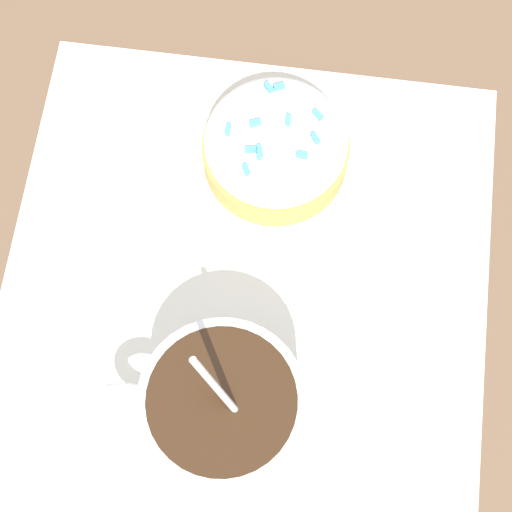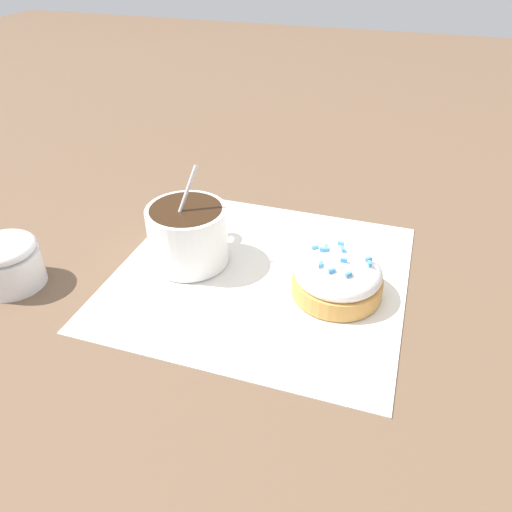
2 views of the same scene
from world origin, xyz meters
name	(u,v)px [view 2 (image 2 of 2)]	position (x,y,z in m)	size (l,w,h in m)	color
ground_plane	(261,275)	(0.00, 0.00, 0.00)	(3.00, 3.00, 0.00)	brown
paper_napkin	(261,274)	(0.00, 0.00, 0.00)	(0.32, 0.31, 0.00)	white
coffee_cup	(187,233)	(-0.09, 0.00, 0.04)	(0.09, 0.12, 0.12)	white
frosted_pastry	(338,277)	(0.09, -0.01, 0.02)	(0.10, 0.10, 0.05)	#D19347
sugar_bowl	(8,261)	(-0.26, -0.10, 0.03)	(0.07, 0.07, 0.06)	white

